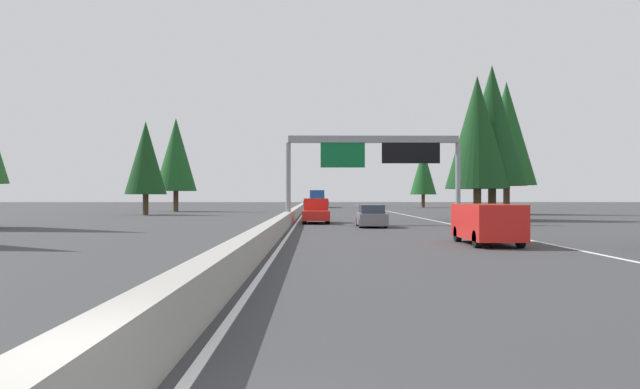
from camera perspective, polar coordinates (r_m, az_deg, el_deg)
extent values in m
plane|color=#38383A|center=(64.80, -1.90, -1.95)|extent=(320.00, 320.00, 0.00)
cube|color=#9E9B93|center=(84.78, -1.76, -1.23)|extent=(180.00, 0.56, 0.90)
cube|color=silver|center=(75.42, 7.08, -1.70)|extent=(160.00, 0.16, 0.01)
cube|color=silver|center=(74.78, -1.51, -1.71)|extent=(160.00, 0.16, 0.01)
cylinder|color=gray|center=(46.22, -2.86, 0.99)|extent=(0.36, 0.36, 5.91)
cylinder|color=gray|center=(47.33, 12.22, 0.97)|extent=(0.36, 0.36, 5.91)
cube|color=gray|center=(46.55, 4.77, 4.93)|extent=(0.50, 12.32, 0.50)
cube|color=#0C602D|center=(46.16, 2.04, 3.60)|extent=(0.12, 3.20, 1.90)
cube|color=black|center=(46.64, 8.11, 3.69)|extent=(0.16, 4.20, 1.50)
cube|color=red|center=(27.61, 14.69, -2.34)|extent=(5.00, 1.95, 1.44)
cube|color=#2D3847|center=(25.39, 16.04, -1.97)|extent=(0.08, 1.48, 0.56)
cylinder|color=black|center=(29.09, 12.19, -3.46)|extent=(0.70, 0.24, 0.70)
cylinder|color=black|center=(29.51, 15.43, -3.41)|extent=(0.70, 0.24, 0.70)
cylinder|color=black|center=(25.79, 13.84, -3.88)|extent=(0.70, 0.24, 0.70)
cylinder|color=black|center=(26.26, 17.47, -3.81)|extent=(0.70, 0.24, 0.70)
cube|color=slate|center=(42.20, 4.60, -2.19)|extent=(4.40, 1.80, 0.76)
cube|color=#2D3847|center=(41.97, 4.63, -1.30)|extent=(2.46, 1.51, 0.56)
cylinder|color=black|center=(43.55, 3.40, -2.41)|extent=(0.64, 0.22, 0.64)
cylinder|color=black|center=(43.69, 5.47, -2.40)|extent=(0.64, 0.22, 0.64)
cylinder|color=black|center=(40.75, 3.67, -2.56)|extent=(0.64, 0.22, 0.64)
cylinder|color=black|center=(40.89, 5.88, -2.55)|extent=(0.64, 0.22, 0.64)
cube|color=red|center=(48.06, -0.36, -1.85)|extent=(5.60, 2.00, 0.70)
cube|color=red|center=(49.05, -0.36, -0.88)|extent=(2.24, 1.84, 0.90)
cube|color=#2D3847|center=(49.05, -0.36, -0.78)|extent=(2.02, 1.92, 0.41)
cylinder|color=black|center=(49.92, -1.35, -2.03)|extent=(0.80, 0.28, 0.80)
cylinder|color=black|center=(49.92, 0.63, -2.03)|extent=(0.80, 0.28, 0.80)
cylinder|color=black|center=(46.22, -1.42, -2.18)|extent=(0.80, 0.28, 0.80)
cylinder|color=black|center=(46.23, 0.71, -2.18)|extent=(0.80, 0.28, 0.80)
cube|color=#1E4793|center=(116.15, -0.27, -0.35)|extent=(11.50, 2.50, 2.90)
cube|color=#2D3847|center=(116.14, -0.27, -0.17)|extent=(11.04, 2.55, 0.84)
cylinder|color=black|center=(120.18, -0.80, -0.89)|extent=(1.00, 0.30, 1.00)
cylinder|color=black|center=(120.19, 0.25, -0.89)|extent=(1.00, 0.30, 1.00)
cylinder|color=black|center=(112.13, -0.82, -0.94)|extent=(1.00, 0.30, 1.00)
cylinder|color=black|center=(112.14, 0.30, -0.94)|extent=(1.00, 0.30, 1.00)
cylinder|color=#4C3823|center=(56.81, 15.12, -0.72)|extent=(0.68, 0.68, 2.93)
cone|color=#143D19|center=(57.13, 15.11, 5.99)|extent=(5.87, 5.87, 10.41)
cylinder|color=#4C3823|center=(54.72, 13.87, -0.88)|extent=(0.65, 0.65, 2.66)
cone|color=#143D19|center=(54.98, 13.86, 5.43)|extent=(5.33, 5.33, 9.44)
cylinder|color=#4C3823|center=(74.64, 16.32, -0.45)|extent=(0.72, 0.72, 3.29)
cone|color=#194C1E|center=(74.97, 16.31, 5.27)|extent=(6.57, 6.57, 11.65)
cylinder|color=#4C3823|center=(116.22, 9.20, -0.58)|extent=(0.62, 0.62, 2.36)
cone|color=#194C1E|center=(116.31, 9.20, 2.06)|extent=(4.72, 4.72, 8.37)
cylinder|color=#4C3823|center=(71.92, -15.31, -0.88)|extent=(0.61, 0.61, 2.25)
cone|color=#143D19|center=(72.03, -15.30, 3.19)|extent=(4.49, 4.49, 7.96)
cylinder|color=#4C3823|center=(87.23, -12.75, -0.59)|extent=(0.66, 0.66, 2.75)
cone|color=#194C1E|center=(87.41, -12.74, 3.51)|extent=(5.50, 5.50, 9.75)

